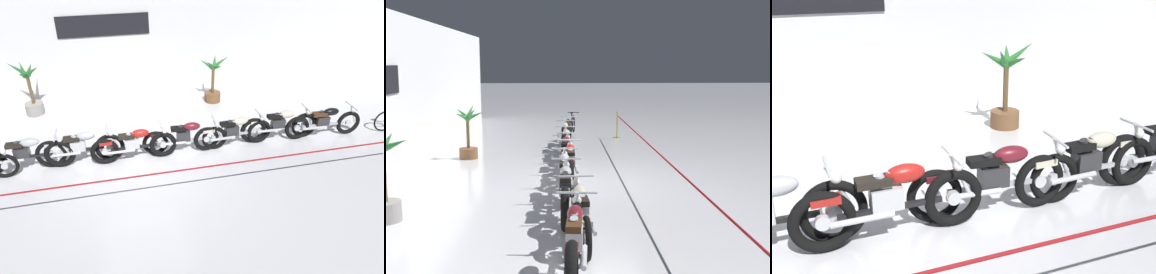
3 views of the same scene
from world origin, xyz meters
TOP-DOWN VIEW (x-y plane):
  - ground_plane at (0.00, 0.00)m, footprint 120.00×120.00m
  - motorcycle_maroon_0 at (-5.37, 0.60)m, footprint 2.45×0.62m
  - motorcycle_cream_1 at (-4.02, 0.46)m, footprint 2.32×0.62m
  - motorcycle_silver_2 at (-2.74, 0.70)m, footprint 2.46×0.62m
  - motorcycle_silver_3 at (-1.39, 0.71)m, footprint 2.24×0.62m
  - motorcycle_red_4 at (-0.04, 0.55)m, footprint 2.25×0.62m
  - motorcycle_maroon_5 at (1.34, 0.65)m, footprint 2.31×0.62m
  - motorcycle_cream_6 at (2.69, 0.60)m, footprint 2.27×0.62m
  - motorcycle_cream_7 at (4.09, 0.65)m, footprint 2.32×0.62m
  - motorcycle_black_8 at (5.40, 0.52)m, footprint 2.34×0.62m
  - bicycle at (7.86, 0.31)m, footprint 1.69×0.48m
  - potted_palm_left_of_row at (2.97, 3.59)m, footprint 0.99×0.89m
  - stanchion_far_left at (-1.65, -1.40)m, footprint 13.92×0.28m
  - stanchion_mid_left at (6.91, -1.40)m, footprint 0.28×0.28m

SIDE VIEW (x-z plane):
  - ground_plane at x=0.00m, z-range 0.00..0.00m
  - stanchion_mid_left at x=6.91m, z-range -0.17..0.88m
  - bicycle at x=7.86m, z-range -0.10..0.84m
  - motorcycle_maroon_5 at x=1.34m, z-range 0.00..0.92m
  - motorcycle_cream_6 at x=2.69m, z-range -0.01..0.93m
  - motorcycle_cream_1 at x=-4.02m, z-range 0.01..0.92m
  - motorcycle_red_4 at x=-0.04m, z-range -0.01..0.94m
  - motorcycle_black_8 at x=5.40m, z-range 0.00..0.94m
  - motorcycle_cream_7 at x=4.09m, z-range -0.01..0.95m
  - motorcycle_silver_2 at x=-2.74m, z-range -0.01..0.96m
  - motorcycle_maroon_0 at x=-5.37m, z-range -0.01..0.97m
  - motorcycle_silver_3 at x=-1.39m, z-range 0.00..0.97m
  - potted_palm_left_of_row at x=2.97m, z-range -0.18..1.50m
  - stanchion_far_left at x=-1.65m, z-range 0.24..1.29m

